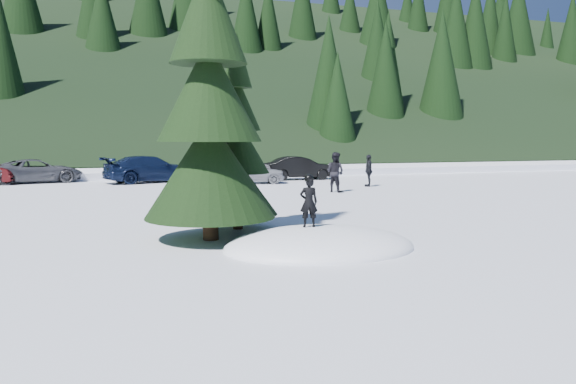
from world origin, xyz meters
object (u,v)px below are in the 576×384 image
object	(u,v)px
adult_0	(335,172)
adult_1	(369,170)
car_5	(300,168)
spruce_tall	(209,104)
child_skier	(309,202)
spruce_short	(237,153)
car_2	(37,171)
car_3	(150,169)
car_4	(249,172)

from	to	relation	value
adult_0	adult_1	distance (m)	3.50
car_5	adult_1	bearing A→B (deg)	-160.66
spruce_tall	child_skier	bearing A→B (deg)	-40.08
adult_1	spruce_short	bearing A→B (deg)	-16.43
child_skier	adult_0	bearing A→B (deg)	-105.02
spruce_tall	car_2	distance (m)	21.13
adult_0	spruce_tall	bearing A→B (deg)	110.01
car_2	adult_1	bearing A→B (deg)	-128.97
spruce_tall	spruce_short	xyz separation A→B (m)	(1.00, 1.40, -1.22)
spruce_tall	car_3	xyz separation A→B (m)	(-0.16, 18.39, -2.58)
car_3	spruce_short	bearing A→B (deg)	166.61
adult_1	car_3	world-z (taller)	adult_1
spruce_short	car_2	distance (m)	20.01
child_skier	car_3	bearing A→B (deg)	-73.76
car_3	car_5	world-z (taller)	car_3
adult_0	car_3	size ratio (longest dim) A/B	0.36
spruce_short	child_skier	bearing A→B (deg)	-72.36
car_5	spruce_tall	bearing A→B (deg)	155.32
spruce_tall	adult_1	xyz separation A→B (m)	(10.27, 12.32, -2.50)
car_3	adult_1	bearing A→B (deg)	-137.48
car_3	car_5	distance (m)	8.62
car_2	car_3	bearing A→B (deg)	-119.28
spruce_short	child_skier	xyz separation A→B (m)	(0.97, -3.06, -1.05)
spruce_short	car_4	bearing A→B (deg)	75.01
child_skier	adult_0	world-z (taller)	adult_0
car_2	car_5	bearing A→B (deg)	-112.64
spruce_short	car_3	bearing A→B (deg)	93.92
spruce_short	car_2	xyz separation A→B (m)	(-7.13, 18.64, -1.45)
car_2	car_4	xyz separation A→B (m)	(11.00, -4.18, -0.00)
spruce_short	adult_1	distance (m)	14.38
spruce_short	car_4	distance (m)	15.04
car_5	child_skier	bearing A→B (deg)	162.32
spruce_tall	child_skier	world-z (taller)	spruce_tall
spruce_tall	car_5	distance (m)	19.84
spruce_tall	car_3	bearing A→B (deg)	90.51
adult_1	car_2	size ratio (longest dim) A/B	0.35
spruce_tall	spruce_short	bearing A→B (deg)	54.46
child_skier	adult_1	size ratio (longest dim) A/B	0.70
car_2	spruce_short	bearing A→B (deg)	-172.83
adult_1	spruce_tall	bearing A→B (deg)	-15.92
adult_0	car_5	size ratio (longest dim) A/B	0.44
spruce_tall	car_2	world-z (taller)	spruce_tall
spruce_short	adult_1	world-z (taller)	spruce_short
child_skier	car_3	distance (m)	20.16
spruce_tall	car_2	xyz separation A→B (m)	(-6.13, 20.04, -2.66)
spruce_tall	adult_1	bearing A→B (deg)	50.20
spruce_tall	car_4	bearing A→B (deg)	72.92
spruce_tall	car_2	size ratio (longest dim) A/B	1.82
spruce_tall	car_4	size ratio (longest dim) A/B	2.25
car_2	car_4	world-z (taller)	car_2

